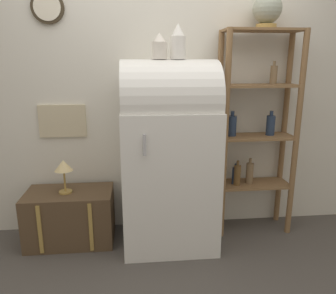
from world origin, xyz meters
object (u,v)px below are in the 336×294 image
(globe, at_px, (267,10))
(vase_left, at_px, (160,47))
(vase_center, at_px, (178,43))
(refrigerator, at_px, (169,153))
(suitcase_trunk, at_px, (71,217))
(desk_lamp, at_px, (64,168))

(globe, bearing_deg, vase_left, -168.45)
(globe, height_order, vase_center, globe)
(refrigerator, xyz_separation_m, vase_left, (-0.07, -0.00, 0.84))
(suitcase_trunk, distance_m, vase_left, 1.62)
(vase_center, bearing_deg, suitcase_trunk, 175.37)
(vase_left, relative_size, desk_lamp, 0.68)
(vase_center, bearing_deg, desk_lamp, 176.42)
(vase_center, bearing_deg, globe, 13.33)
(globe, distance_m, vase_center, 0.83)
(suitcase_trunk, height_order, vase_center, vase_center)
(vase_center, bearing_deg, vase_left, -178.29)
(suitcase_trunk, bearing_deg, vase_center, -4.63)
(desk_lamp, bearing_deg, vase_center, -3.58)
(suitcase_trunk, height_order, vase_left, vase_left)
(globe, height_order, vase_left, globe)
(suitcase_trunk, distance_m, globe, 2.41)
(refrigerator, distance_m, vase_left, 0.85)
(globe, xyz_separation_m, desk_lamp, (-1.71, -0.12, -1.27))
(suitcase_trunk, relative_size, vase_center, 2.77)
(refrigerator, bearing_deg, globe, 12.26)
(desk_lamp, bearing_deg, vase_left, -4.51)
(refrigerator, height_order, suitcase_trunk, refrigerator)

